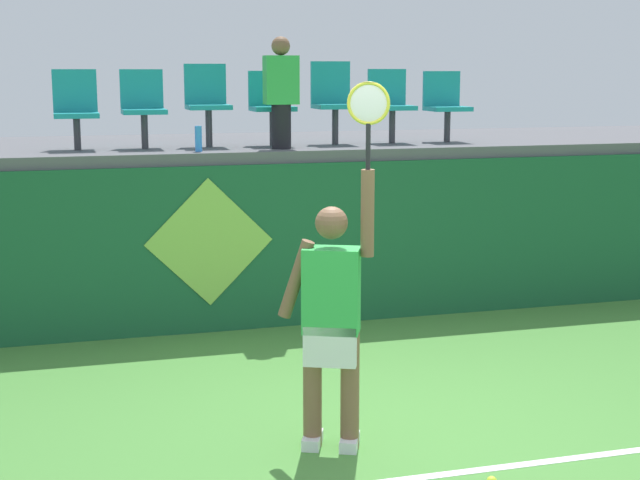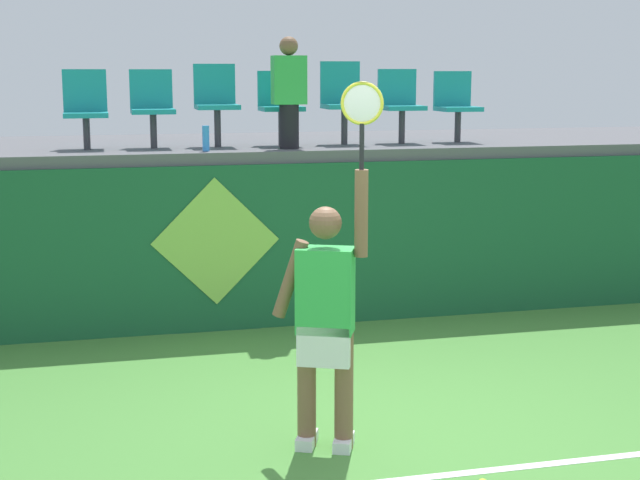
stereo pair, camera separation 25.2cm
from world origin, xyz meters
The scene contains 15 objects.
ground_plane centered at (0.00, 0.00, 0.00)m, with size 40.00×40.00×0.00m, color #478438.
court_back_wall centered at (0.00, 3.14, 0.83)m, with size 11.99×0.20×1.66m, color #195633.
spectator_platform centered at (0.00, 4.54, 1.72)m, with size 11.99×2.89×0.12m, color #56565B.
court_baseline_stripe centered at (0.00, -0.69, 0.00)m, with size 10.79×0.08×0.01m, color white.
tennis_player centered at (-0.49, -0.05, 0.94)m, with size 0.71×0.39×2.51m.
water_bottle centered at (-0.87, 3.31, 1.91)m, with size 0.07×0.07×0.25m, color #338CE5.
stadium_chair_0 centered at (-2.02, 3.89, 2.22)m, with size 0.44×0.42×0.81m.
stadium_chair_1 centered at (-1.35, 3.89, 2.23)m, with size 0.44×0.42×0.81m.
stadium_chair_2 centered at (-0.68, 3.89, 2.27)m, with size 0.44×0.42×0.86m.
stadium_chair_3 centered at (0.00, 3.88, 2.23)m, with size 0.44×0.42×0.79m.
stadium_chair_4 centered at (0.69, 3.89, 2.28)m, with size 0.44×0.42×0.89m.
stadium_chair_5 centered at (1.35, 3.88, 2.24)m, with size 0.44×0.42×0.81m.
stadium_chair_6 centered at (2.01, 3.88, 2.22)m, with size 0.44×0.42×0.79m.
spectator_0 centered at (0.00, 3.42, 2.37)m, with size 0.34×0.20×1.13m.
wall_signage_mount centered at (-0.83, 3.04, 0.00)m, with size 1.27×0.01×1.55m.
Camera 1 is at (-2.23, -5.92, 2.58)m, focal length 52.37 mm.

